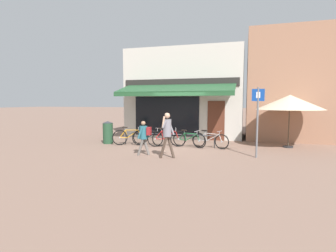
{
  "coord_description": "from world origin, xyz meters",
  "views": [
    {
      "loc": [
        3.03,
        -11.59,
        2.06
      ],
      "look_at": [
        -0.01,
        -1.17,
        1.05
      ],
      "focal_mm": 28.0,
      "sensor_mm": 36.0,
      "label": 1
    }
  ],
  "objects": [
    {
      "name": "pedestrian_adult",
      "position": [
        0.35,
        -2.52,
        1.04
      ],
      "size": [
        0.57,
        0.49,
        1.67
      ],
      "rotation": [
        0.0,
        0.0,
        3.08
      ],
      "color": "#47382D",
      "rests_on": "ground_plane"
    },
    {
      "name": "bicycle_green",
      "position": [
        0.65,
        -0.06,
        0.35
      ],
      "size": [
        1.62,
        0.63,
        0.79
      ],
      "rotation": [
        0.03,
        0.0,
        -0.27
      ],
      "color": "black",
      "rests_on": "ground_plane"
    },
    {
      "name": "shop_front",
      "position": [
        -0.43,
        3.94,
        2.55
      ],
      "size": [
        6.72,
        4.84,
        5.1
      ],
      "color": "beige",
      "rests_on": "ground_plane"
    },
    {
      "name": "ground_plane",
      "position": [
        0.0,
        0.0,
        0.0
      ],
      "size": [
        160.0,
        160.0,
        0.0
      ],
      "primitive_type": "plane",
      "color": "#846656"
    },
    {
      "name": "litter_bin",
      "position": [
        -3.42,
        -0.11,
        0.56
      ],
      "size": [
        0.5,
        0.5,
        1.11
      ],
      "color": "#23472D",
      "rests_on": "ground_plane"
    },
    {
      "name": "pedestrian_child",
      "position": [
        -0.64,
        -2.29,
        0.82
      ],
      "size": [
        0.53,
        0.53,
        1.34
      ],
      "rotation": [
        0.0,
        0.0,
        3.24
      ],
      "color": "slate",
      "rests_on": "ground_plane"
    },
    {
      "name": "parking_sign",
      "position": [
        3.5,
        -1.52,
        1.57
      ],
      "size": [
        0.44,
        0.07,
        2.58
      ],
      "color": "slate",
      "rests_on": "ground_plane"
    },
    {
      "name": "cafe_parasol",
      "position": [
        4.96,
        1.15,
        2.03
      ],
      "size": [
        2.91,
        2.91,
        2.36
      ],
      "color": "#4C3D2D",
      "rests_on": "ground_plane"
    },
    {
      "name": "bike_rack_rail",
      "position": [
        -0.37,
        0.04,
        0.49
      ],
      "size": [
        4.42,
        0.04,
        0.57
      ],
      "color": "#47494F",
      "rests_on": "ground_plane"
    },
    {
      "name": "bicycle_orange",
      "position": [
        -2.19,
        -0.18,
        0.39
      ],
      "size": [
        1.58,
        0.84,
        0.87
      ],
      "rotation": [
        -0.06,
        0.0,
        0.45
      ],
      "color": "black",
      "rests_on": "ground_plane"
    },
    {
      "name": "bicycle_red",
      "position": [
        -0.36,
        -0.19,
        0.39
      ],
      "size": [
        1.72,
        0.65,
        0.87
      ],
      "rotation": [
        0.01,
        0.0,
        0.3
      ],
      "color": "black",
      "rests_on": "ground_plane"
    },
    {
      "name": "neighbour_building",
      "position": [
        5.69,
        4.46,
        2.91
      ],
      "size": [
        5.12,
        4.0,
        5.83
      ],
      "color": "#9E7056",
      "rests_on": "ground_plane"
    },
    {
      "name": "bicycle_black",
      "position": [
        -1.23,
        -0.17,
        0.38
      ],
      "size": [
        1.73,
        0.52,
        0.88
      ],
      "rotation": [
        -0.14,
        0.0,
        0.01
      ],
      "color": "black",
      "rests_on": "ground_plane"
    },
    {
      "name": "bicycle_silver",
      "position": [
        1.58,
        0.01,
        0.36
      ],
      "size": [
        1.7,
        0.63,
        0.79
      ],
      "rotation": [
        -0.02,
        0.0,
        -0.28
      ],
      "color": "black",
      "rests_on": "ground_plane"
    }
  ]
}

